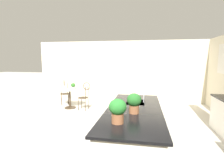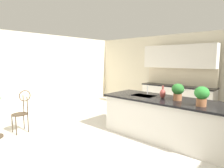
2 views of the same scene
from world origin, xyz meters
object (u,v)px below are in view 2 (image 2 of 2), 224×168
Objects in this scene: potted_plant_counter_far at (202,95)px; vase_on_counter at (163,93)px; chair_by_island at (22,109)px; potted_plant_counter_near at (178,91)px.

vase_on_counter is at bearing 166.53° from potted_plant_counter_far.
chair_by_island is at bearing -153.65° from potted_plant_counter_far.
chair_by_island is 4.10m from potted_plant_counter_far.
potted_plant_counter_near reaches higher than chair_by_island.
potted_plant_counter_near is at bearing -0.23° from vase_on_counter.
potted_plant_counter_far reaches higher than vase_on_counter.
potted_plant_counter_near is at bearing 33.13° from chair_by_island.
potted_plant_counter_far is at bearing 26.35° from chair_by_island.
potted_plant_counter_far is at bearing -13.47° from vase_on_counter.
vase_on_counter is (2.74, 2.02, 0.46)m from chair_by_island.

